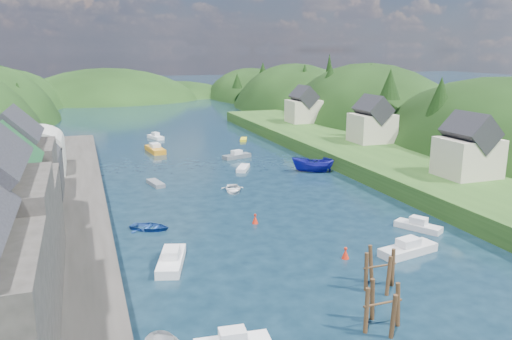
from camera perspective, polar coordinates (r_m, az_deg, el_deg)
name	(u,v)px	position (r m, az deg, el deg)	size (l,w,h in m)	color
ground	(212,164)	(83.04, -5.04, 0.66)	(600.00, 600.00, 0.00)	black
hillside_right	(366,159)	(124.84, 12.44, 1.26)	(36.00, 245.56, 48.00)	black
far_hills	(138,125)	(205.69, -13.32, 4.99)	(103.00, 68.00, 44.00)	black
hill_trees	(199,91)	(95.44, -6.54, 8.99)	(91.25, 149.57, 12.34)	black
quay_left	(45,239)	(51.70, -22.95, -7.26)	(12.00, 110.00, 2.00)	#2D2B28
boat_sheds	(33,157)	(69.05, -24.09, 1.37)	(7.00, 21.00, 7.50)	#2D2D30
terrace_right	(376,159)	(83.67, 13.56, 1.27)	(16.00, 120.00, 2.40)	#234719
right_bank_cottages	(366,123)	(91.39, 12.49, 5.30)	(9.00, 59.24, 8.41)	beige
piling_cluster_near	(382,311)	(35.87, 14.23, -15.37)	(2.94, 2.77, 3.77)	#382314
piling_cluster_far	(379,273)	(41.36, 13.93, -11.34)	(2.91, 2.74, 3.73)	#382314
channel_buoy_near	(345,254)	(46.49, 10.19, -9.38)	(0.70, 0.70, 1.10)	#AD1F0D
channel_buoy_far	(255,219)	(54.63, -0.09, -5.63)	(0.70, 0.70, 1.10)	#AD1F0D
moored_boats	(255,206)	(58.42, -0.17, -4.10)	(34.65, 94.88, 2.50)	silver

